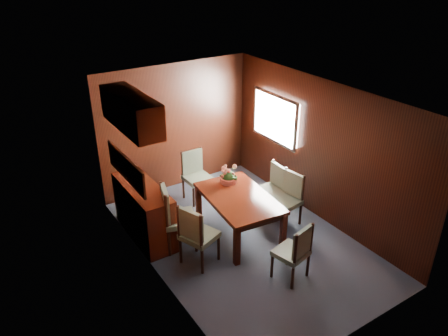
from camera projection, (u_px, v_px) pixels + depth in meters
ground at (244, 240)px, 6.99m from camera, size 4.50×4.50×0.00m
room_shell at (228, 141)px, 6.45m from camera, size 3.06×4.52×2.41m
sideboard at (144, 211)px, 6.93m from camera, size 0.48×1.40×0.90m
dining_table at (239, 202)px, 6.91m from camera, size 1.07×1.57×0.69m
chair_left_near at (196, 233)px, 6.24m from camera, size 0.59×0.60×0.99m
chair_left_far at (174, 214)px, 6.60m from camera, size 0.61×0.62×1.06m
chair_right_near at (289, 196)px, 7.25m from camera, size 0.48×0.49×0.93m
chair_right_far at (273, 186)px, 7.58m from camera, size 0.42×0.44×0.89m
chair_head at (296, 250)px, 5.97m from camera, size 0.51×0.49×0.90m
chair_foot at (195, 173)px, 7.96m from camera, size 0.46×0.44×0.95m
flower_centerpiece at (229, 175)px, 7.21m from camera, size 0.30×0.30×0.30m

